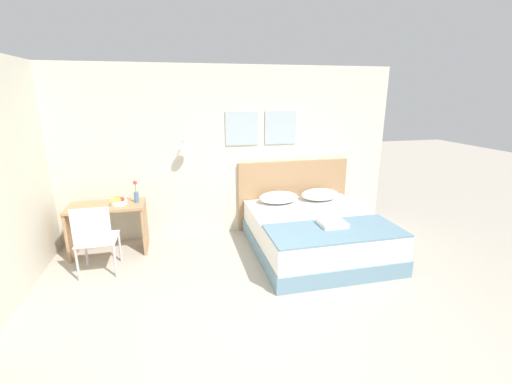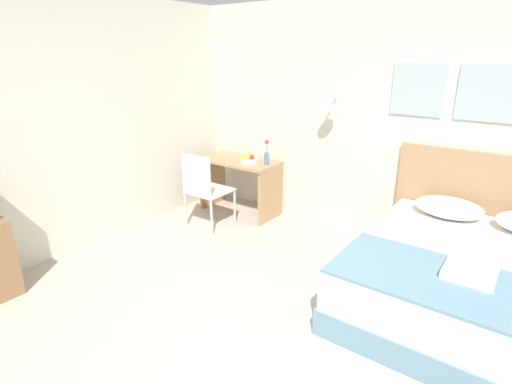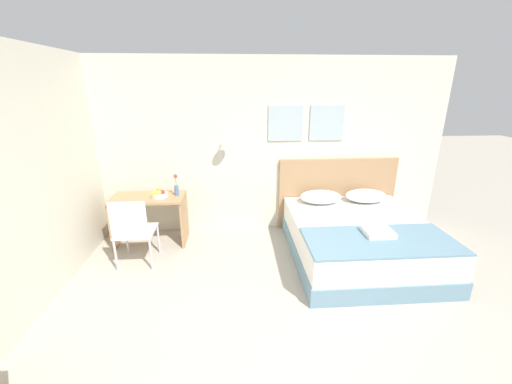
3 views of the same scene
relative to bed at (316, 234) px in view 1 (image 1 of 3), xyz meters
name	(u,v)px [view 1 (image 1 of 3)]	position (x,y,z in m)	size (l,w,h in m)	color
ground_plane	(268,356)	(-1.22, -1.86, -0.27)	(24.00, 24.00, 0.00)	#B2A899
wall_back	(220,152)	(-1.22, 1.08, 1.06)	(5.70, 0.31, 2.65)	beige
bed	(316,234)	(0.00, 0.00, 0.00)	(1.77, 1.98, 0.54)	#66899E
headboard	(293,194)	(0.00, 1.02, 0.31)	(1.89, 0.06, 1.15)	#A87F56
pillow_left	(278,197)	(-0.35, 0.72, 0.36)	(0.63, 0.44, 0.18)	white
pillow_right	(320,194)	(0.35, 0.72, 0.36)	(0.63, 0.44, 0.18)	white
throw_blanket	(335,231)	(0.00, -0.57, 0.29)	(1.72, 0.79, 0.02)	#66899E
folded_towel_near_foot	(332,223)	(0.03, -0.44, 0.33)	(0.33, 0.30, 0.06)	white
desk	(108,220)	(-2.91, 0.66, 0.23)	(1.03, 0.54, 0.73)	#A87F56
desk_chair	(95,235)	(-2.95, 0.00, 0.27)	(0.47, 0.47, 0.93)	white
fruit_bowl	(119,201)	(-2.73, 0.63, 0.50)	(0.23, 0.23, 0.12)	silver
flower_vase	(136,194)	(-2.49, 0.69, 0.58)	(0.06, 0.06, 0.32)	#4C7099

